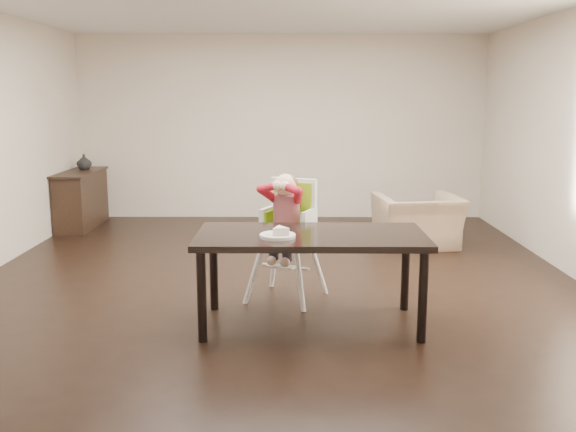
% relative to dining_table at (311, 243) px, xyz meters
% --- Properties ---
extents(ground, '(7.00, 7.00, 0.00)m').
position_rel_dining_table_xyz_m(ground, '(-0.30, 1.16, -0.67)').
color(ground, black).
rests_on(ground, ground).
extents(room_walls, '(6.02, 7.02, 2.71)m').
position_rel_dining_table_xyz_m(room_walls, '(-0.30, 1.16, 1.18)').
color(room_walls, beige).
rests_on(room_walls, ground).
extents(dining_table, '(1.80, 0.90, 0.75)m').
position_rel_dining_table_xyz_m(dining_table, '(0.00, 0.00, 0.00)').
color(dining_table, black).
rests_on(dining_table, ground).
extents(high_chair, '(0.62, 0.62, 1.14)m').
position_rel_dining_table_xyz_m(high_chair, '(-0.19, 0.70, 0.13)').
color(high_chair, white).
rests_on(high_chair, ground).
extents(plate, '(0.34, 0.34, 0.08)m').
position_rel_dining_table_xyz_m(plate, '(-0.25, -0.14, 0.11)').
color(plate, white).
rests_on(plate, dining_table).
extents(armchair, '(1.04, 0.75, 0.85)m').
position_rel_dining_table_xyz_m(armchair, '(1.37, 2.72, -0.25)').
color(armchair, '#9D8264').
rests_on(armchair, ground).
extents(sideboard, '(0.44, 1.26, 0.79)m').
position_rel_dining_table_xyz_m(sideboard, '(-3.08, 3.86, -0.27)').
color(sideboard, black).
rests_on(sideboard, ground).
extents(vase, '(0.21, 0.22, 0.21)m').
position_rel_dining_table_xyz_m(vase, '(-3.08, 4.08, 0.22)').
color(vase, '#99999E').
rests_on(vase, sideboard).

